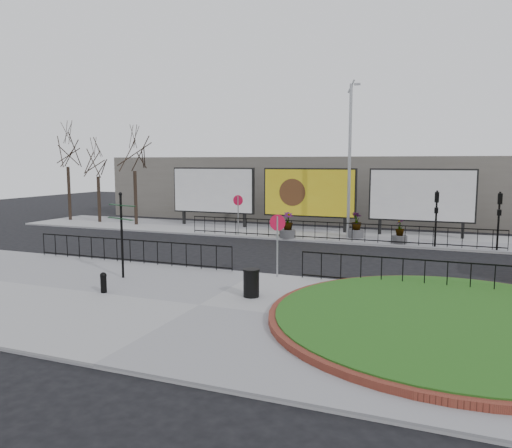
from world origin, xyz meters
The scene contains 26 objects.
ground centered at (0.00, 0.00, 0.00)m, with size 90.00×90.00×0.00m, color black.
pavement_near centered at (0.00, -5.00, 0.06)m, with size 30.00×10.00×0.12m, color gray.
pavement_far centered at (0.00, 12.00, 0.06)m, with size 44.00×6.00×0.12m, color gray.
brick_edge centered at (7.50, -4.00, 0.21)m, with size 10.40×10.40×0.18m, color brown.
grass_lawn centered at (7.50, -4.00, 0.23)m, with size 10.00×10.00×0.22m, color #144713.
railing_near_left centered at (-6.00, -0.30, 0.67)m, with size 10.00×0.10×1.10m, color black, non-canonical shape.
railing_near_right centered at (6.50, -0.30, 0.67)m, with size 9.00×0.10×1.10m, color black, non-canonical shape.
railing_far centered at (1.00, 9.30, 0.67)m, with size 18.00×0.10×1.10m, color black, non-canonical shape.
speed_sign_far centered at (-5.00, 9.40, 1.92)m, with size 0.64×0.07×2.47m.
speed_sign_near centered at (1.00, -0.40, 1.92)m, with size 0.64×0.07×2.47m.
billboard_left centered at (-8.50, 12.97, 2.60)m, with size 6.20×0.31×4.10m.
billboard_mid centered at (-1.50, 12.97, 2.60)m, with size 6.20×0.31×4.10m.
billboard_right centered at (5.50, 12.97, 2.60)m, with size 6.20×0.31×4.10m.
lamp_post centered at (1.51, 11.00, 4.83)m, with size 0.74×0.18×9.23m.
signal_pole_a centered at (6.50, 9.34, 2.10)m, with size 0.22×0.26×3.00m.
signal_pole_b centered at (9.50, 9.34, 2.10)m, with size 0.22×0.26×3.00m.
tree_left centered at (-14.00, 11.50, 3.62)m, with size 2.00×2.00×7.00m, color #2D2119, non-canonical shape.
tree_mid centered at (-17.50, 11.80, 3.22)m, with size 2.00×2.00×6.20m, color #2D2119, non-canonical shape.
tree_far centered at (-20.50, 12.00, 3.87)m, with size 2.00×2.00×7.50m, color #2D2119, non-canonical shape.
building_backdrop centered at (0.00, 22.00, 2.50)m, with size 40.00×10.00×5.00m, color #605A54.
fingerpost_sign centered at (-4.56, -2.78, 2.14)m, with size 1.54×0.74×3.35m.
bollard centered at (-3.78, -4.91, 0.51)m, with size 0.23×0.23×0.72m.
litter_bin centered at (1.16, -3.50, 0.60)m, with size 0.57×0.57×0.95m.
planter_a centered at (-1.77, 9.40, 0.72)m, with size 0.92×0.92×1.54m.
planter_b centered at (2.00, 11.00, 0.75)m, with size 0.90×0.90×1.55m.
planter_c centered at (4.63, 9.78, 0.62)m, with size 0.84×0.84×1.33m.
Camera 1 is at (7.35, -18.59, 4.62)m, focal length 35.00 mm.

